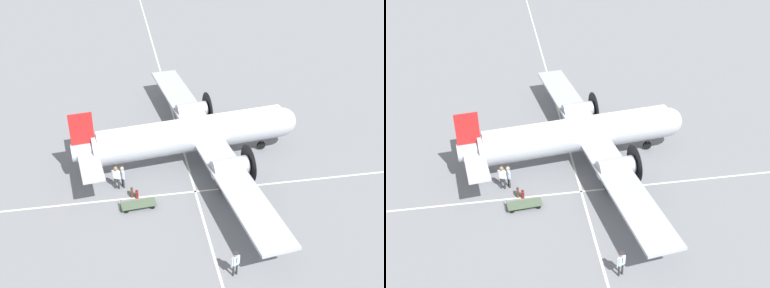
% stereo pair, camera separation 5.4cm
% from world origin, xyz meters
% --- Properties ---
extents(ground_plane, '(300.00, 300.00, 0.00)m').
position_xyz_m(ground_plane, '(0.00, 0.00, 0.00)').
color(ground_plane, slate).
extents(apron_line_eastwest, '(120.00, 0.16, 0.01)m').
position_xyz_m(apron_line_eastwest, '(0.00, 0.43, 0.00)').
color(apron_line_eastwest, silver).
rests_on(apron_line_eastwest, ground_plane).
extents(apron_line_northsouth, '(0.16, 120.00, 0.01)m').
position_xyz_m(apron_line_northsouth, '(-3.93, 0.00, 0.00)').
color(apron_line_northsouth, silver).
rests_on(apron_line_northsouth, ground_plane).
extents(airliner_main, '(26.06, 17.59, 5.42)m').
position_xyz_m(airliner_main, '(0.05, -0.38, 2.40)').
color(airliner_main, '#ADB2BC').
rests_on(airliner_main, ground_plane).
extents(crew_foreground, '(0.37, 0.55, 1.72)m').
position_xyz_m(crew_foreground, '(-12.00, -0.44, 1.08)').
color(crew_foreground, '#2D2D33').
rests_on(crew_foreground, ground_plane).
extents(passenger_boarding, '(0.36, 0.60, 1.87)m').
position_xyz_m(passenger_boarding, '(-2.62, 5.87, 1.15)').
color(passenger_boarding, '#2D2D33').
rests_on(passenger_boarding, ground_plane).
extents(ramp_agent, '(0.57, 0.31, 1.74)m').
position_xyz_m(ramp_agent, '(-2.51, 5.43, 1.07)').
color(ramp_agent, '#2D2D33').
rests_on(ramp_agent, ground_plane).
extents(suitcase_near_door, '(0.37, 0.19, 0.54)m').
position_xyz_m(suitcase_near_door, '(-3.87, 4.55, 0.25)').
color(suitcase_near_door, maroon).
rests_on(suitcase_near_door, ground_plane).
extents(suitcase_upright_spare, '(0.42, 0.17, 0.65)m').
position_xyz_m(suitcase_upright_spare, '(-3.70, 4.89, 0.31)').
color(suitcase_upright_spare, '#47331E').
rests_on(suitcase_upright_spare, ground_plane).
extents(baggage_cart, '(1.14, 2.41, 0.56)m').
position_xyz_m(baggage_cart, '(-5.03, 4.54, 0.28)').
color(baggage_cart, '#4C6047').
rests_on(baggage_cart, ground_plane).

